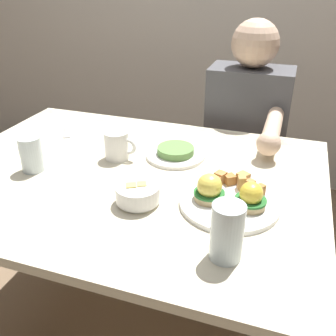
{
  "coord_description": "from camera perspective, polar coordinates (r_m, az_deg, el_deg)",
  "views": [
    {
      "loc": [
        0.45,
        -0.94,
        1.31
      ],
      "look_at": [
        0.13,
        0.0,
        0.78
      ],
      "focal_mm": 40.23,
      "sensor_mm": 36.0,
      "label": 1
    }
  ],
  "objects": [
    {
      "name": "side_plate",
      "position": [
        1.27,
        1.16,
        2.28
      ],
      "size": [
        0.2,
        0.2,
        0.04
      ],
      "color": "white",
      "rests_on": "dining_table"
    },
    {
      "name": "water_glass_near",
      "position": [
        1.25,
        -19.97,
        1.8
      ],
      "size": [
        0.07,
        0.07,
        0.11
      ],
      "color": "silver",
      "rests_on": "dining_table"
    },
    {
      "name": "water_glass_far",
      "position": [
        0.83,
        8.89,
        -10.03
      ],
      "size": [
        0.07,
        0.07,
        0.14
      ],
      "color": "silver",
      "rests_on": "dining_table"
    },
    {
      "name": "ground_plane",
      "position": [
        1.67,
        -4.77,
        -23.53
      ],
      "size": [
        6.0,
        6.0,
        0.0
      ],
      "primitive_type": "plane",
      "color": "#7F664C"
    },
    {
      "name": "fork",
      "position": [
        1.53,
        -15.15,
        5.41
      ],
      "size": [
        0.1,
        0.14,
        0.0
      ],
      "color": "silver",
      "rests_on": "dining_table"
    },
    {
      "name": "fruit_bowl",
      "position": [
        1.02,
        -4.61,
        -3.93
      ],
      "size": [
        0.12,
        0.12,
        0.06
      ],
      "color": "white",
      "rests_on": "dining_table"
    },
    {
      "name": "coffee_mug",
      "position": [
        1.26,
        -7.71,
        3.54
      ],
      "size": [
        0.11,
        0.08,
        0.09
      ],
      "color": "white",
      "rests_on": "dining_table"
    },
    {
      "name": "dining_table",
      "position": [
        1.24,
        -5.92,
        -5.02
      ],
      "size": [
        1.2,
        0.9,
        0.74
      ],
      "color": "beige",
      "rests_on": "ground_plane"
    },
    {
      "name": "eggs_benedict_plate",
      "position": [
        1.02,
        9.25,
        -4.38
      ],
      "size": [
        0.27,
        0.27,
        0.09
      ],
      "color": "white",
      "rests_on": "dining_table"
    },
    {
      "name": "diner_person",
      "position": [
        1.68,
        11.65,
        4.43
      ],
      "size": [
        0.34,
        0.54,
        1.14
      ],
      "color": "#33333D",
      "rests_on": "ground_plane"
    }
  ]
}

